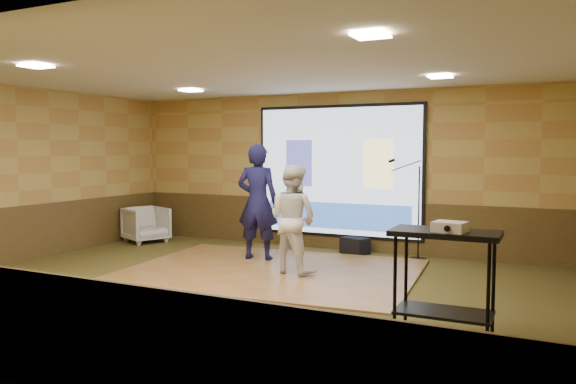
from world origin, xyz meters
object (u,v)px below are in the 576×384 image
at_px(projector, 450,227).
at_px(player_left, 258,202).
at_px(banquet_chair, 146,225).
at_px(duffel_bag, 355,246).
at_px(projector_screen, 338,173).
at_px(player_right, 293,219).
at_px(dance_floor, 272,271).
at_px(mic_stand, 415,231).
at_px(av_table, 445,260).

bearing_deg(projector, player_left, 151.51).
distance_m(banquet_chair, duffel_bag, 4.38).
xyz_separation_m(projector_screen, projector, (2.86, -4.41, -0.31)).
xyz_separation_m(player_left, banquet_chair, (-3.03, 0.69, -0.66)).
bearing_deg(player_right, banquet_chair, -7.58).
bearing_deg(dance_floor, player_left, 133.06).
height_order(mic_stand, banquet_chair, mic_stand).
bearing_deg(mic_stand, player_right, -134.52).
height_order(projector_screen, projector, projector_screen).
xyz_separation_m(projector_screen, dance_floor, (-0.22, -2.30, -1.46)).
bearing_deg(player_left, banquet_chair, -22.60).
xyz_separation_m(player_right, mic_stand, (1.40, 2.02, -0.37)).
xyz_separation_m(mic_stand, duffel_bag, (-1.11, 0.02, -0.34)).
distance_m(player_right, av_table, 3.30).
height_order(player_left, av_table, player_left).
bearing_deg(player_left, projector_screen, -126.81).
xyz_separation_m(projector_screen, av_table, (2.80, -4.32, -0.67)).
xyz_separation_m(projector_screen, duffel_bag, (0.46, -0.30, -1.32)).
bearing_deg(player_left, av_table, 133.81).
xyz_separation_m(av_table, duffel_bag, (-2.34, 4.03, -0.66)).
distance_m(projector, banquet_chair, 7.61).
distance_m(projector, duffel_bag, 4.87).
bearing_deg(mic_stand, projector_screen, 158.94).
height_order(dance_floor, duffel_bag, duffel_bag).
relative_size(projector_screen, av_table, 2.98).
xyz_separation_m(projector, banquet_chair, (-6.72, 3.47, -0.80)).
distance_m(av_table, banquet_chair, 7.49).
bearing_deg(av_table, banquet_chair, 153.13).
bearing_deg(banquet_chair, player_right, -84.42).
bearing_deg(banquet_chair, projector, -92.63).
relative_size(projector_screen, dance_floor, 0.75).
bearing_deg(duffel_bag, banquet_chair, -171.45).
height_order(dance_floor, player_left, player_left).
height_order(av_table, mic_stand, mic_stand).
relative_size(player_right, av_table, 1.49).
xyz_separation_m(av_table, projector, (0.06, -0.09, 0.36)).
distance_m(projector_screen, dance_floor, 2.73).
relative_size(dance_floor, projector, 14.58).
height_order(projector_screen, duffel_bag, projector_screen).
bearing_deg(duffel_bag, projector, -59.74).
relative_size(av_table, duffel_bag, 2.30).
distance_m(av_table, duffel_bag, 4.71).
xyz_separation_m(projector, duffel_bag, (-2.40, 4.12, -1.01)).
bearing_deg(av_table, dance_floor, 146.15).
distance_m(dance_floor, projector, 3.91).
bearing_deg(dance_floor, projector_screen, 84.55).
bearing_deg(banquet_chair, mic_stand, -58.73).
xyz_separation_m(player_right, av_table, (2.64, -1.99, -0.05)).
height_order(projector_screen, dance_floor, projector_screen).
relative_size(player_left, mic_stand, 1.13).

